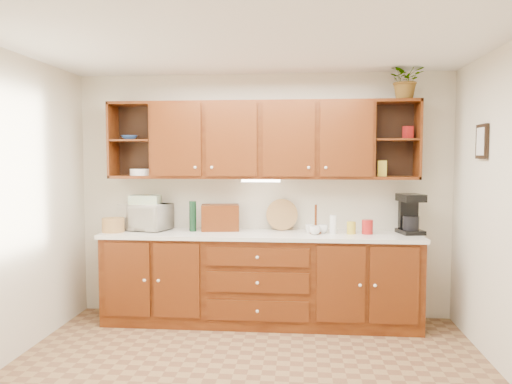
% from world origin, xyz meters
% --- Properties ---
extents(ceiling, '(4.00, 4.00, 0.00)m').
position_xyz_m(ceiling, '(0.00, 0.00, 2.60)').
color(ceiling, white).
rests_on(ceiling, back_wall).
extents(back_wall, '(4.00, 0.00, 4.00)m').
position_xyz_m(back_wall, '(0.00, 1.75, 1.30)').
color(back_wall, beige).
rests_on(back_wall, floor).
extents(base_cabinets, '(3.20, 0.60, 0.90)m').
position_xyz_m(base_cabinets, '(0.00, 1.45, 0.45)').
color(base_cabinets, '#3A1406').
rests_on(base_cabinets, floor).
extents(countertop, '(3.24, 0.64, 0.04)m').
position_xyz_m(countertop, '(0.00, 1.44, 0.92)').
color(countertop, silver).
rests_on(countertop, base_cabinets).
extents(upper_cabinets, '(3.20, 0.33, 0.80)m').
position_xyz_m(upper_cabinets, '(0.01, 1.59, 1.89)').
color(upper_cabinets, '#3A1406').
rests_on(upper_cabinets, back_wall).
extents(undercabinet_light, '(0.40, 0.05, 0.02)m').
position_xyz_m(undercabinet_light, '(0.00, 1.53, 1.47)').
color(undercabinet_light, white).
rests_on(undercabinet_light, upper_cabinets).
extents(framed_picture, '(0.03, 0.24, 0.30)m').
position_xyz_m(framed_picture, '(1.98, 0.90, 1.85)').
color(framed_picture, black).
rests_on(framed_picture, right_wall).
extents(wicker_basket, '(0.29, 0.29, 0.15)m').
position_xyz_m(wicker_basket, '(-1.52, 1.36, 1.01)').
color(wicker_basket, '#A57F45').
rests_on(wicker_basket, countertop).
extents(microwave, '(0.58, 0.46, 0.28)m').
position_xyz_m(microwave, '(-1.24, 1.55, 1.08)').
color(microwave, beige).
rests_on(microwave, countertop).
extents(towel_stack, '(0.31, 0.23, 0.09)m').
position_xyz_m(towel_stack, '(-1.24, 1.55, 1.26)').
color(towel_stack, '#DBD867').
rests_on(towel_stack, microwave).
extents(wine_bottle, '(0.08, 0.08, 0.32)m').
position_xyz_m(wine_bottle, '(-0.71, 1.49, 1.10)').
color(wine_bottle, black).
rests_on(wine_bottle, countertop).
extents(woven_tray, '(0.34, 0.12, 0.33)m').
position_xyz_m(woven_tray, '(0.22, 1.66, 0.95)').
color(woven_tray, '#A57F45').
rests_on(woven_tray, countertop).
extents(bread_box, '(0.42, 0.30, 0.27)m').
position_xyz_m(bread_box, '(-0.43, 1.58, 1.08)').
color(bread_box, '#3A1406').
rests_on(bread_box, countertop).
extents(mug_tree, '(0.28, 0.27, 0.29)m').
position_xyz_m(mug_tree, '(0.57, 1.46, 0.99)').
color(mug_tree, '#3A1406').
rests_on(mug_tree, countertop).
extents(canister_red, '(0.14, 0.14, 0.14)m').
position_xyz_m(canister_red, '(1.08, 1.46, 1.01)').
color(canister_red, '#A31817').
rests_on(canister_red, countertop).
extents(canister_white, '(0.09, 0.09, 0.19)m').
position_xyz_m(canister_white, '(0.74, 1.44, 1.03)').
color(canister_white, white).
rests_on(canister_white, countertop).
extents(canister_yellow, '(0.12, 0.12, 0.12)m').
position_xyz_m(canister_yellow, '(0.92, 1.45, 1.00)').
color(canister_yellow, gold).
rests_on(canister_yellow, countertop).
extents(coffee_maker, '(0.27, 0.32, 0.40)m').
position_xyz_m(coffee_maker, '(1.52, 1.54, 1.13)').
color(coffee_maker, black).
rests_on(coffee_maker, countertop).
extents(bowl_stack, '(0.23, 0.23, 0.04)m').
position_xyz_m(bowl_stack, '(-1.40, 1.56, 1.92)').
color(bowl_stack, '#274B8F').
rests_on(bowl_stack, upper_cabinets).
extents(plate_stack, '(0.24, 0.24, 0.07)m').
position_xyz_m(plate_stack, '(-1.28, 1.58, 1.56)').
color(plate_stack, white).
rests_on(plate_stack, upper_cabinets).
extents(pantry_box_yellow, '(0.10, 0.08, 0.16)m').
position_xyz_m(pantry_box_yellow, '(1.24, 1.56, 1.60)').
color(pantry_box_yellow, gold).
rests_on(pantry_box_yellow, upper_cabinets).
extents(pantry_box_red, '(0.10, 0.10, 0.13)m').
position_xyz_m(pantry_box_red, '(1.49, 1.57, 1.96)').
color(pantry_box_red, '#A31817').
rests_on(pantry_box_red, upper_cabinets).
extents(potted_plant, '(0.39, 0.35, 0.39)m').
position_xyz_m(potted_plant, '(1.45, 1.54, 2.49)').
color(potted_plant, '#999999').
rests_on(potted_plant, upper_cabinets).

